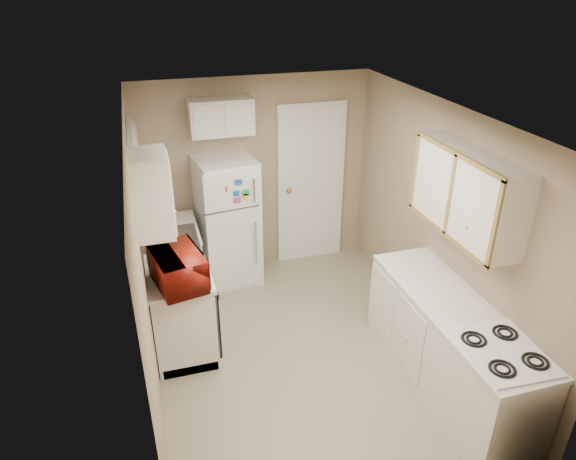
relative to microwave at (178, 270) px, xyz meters
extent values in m
plane|color=#A9A287|center=(1.11, -0.21, -1.05)|extent=(3.80, 3.80, 0.00)
plane|color=white|center=(1.11, -0.21, 1.35)|extent=(3.80, 3.80, 0.00)
plane|color=gray|center=(-0.29, -0.21, 0.15)|extent=(3.80, 3.80, 0.00)
plane|color=gray|center=(2.51, -0.21, 0.15)|extent=(3.80, 3.80, 0.00)
plane|color=gray|center=(1.11, 1.69, 0.15)|extent=(2.80, 2.80, 0.00)
plane|color=gray|center=(1.11, -2.11, 0.15)|extent=(2.80, 2.80, 0.00)
cube|color=silver|center=(0.01, 0.69, -0.60)|extent=(0.60, 1.80, 0.90)
cube|color=black|center=(0.30, 0.09, -0.56)|extent=(0.03, 0.58, 0.72)
cube|color=gray|center=(0.01, 0.84, -0.19)|extent=(0.54, 0.74, 0.16)
imported|color=maroon|center=(0.00, 0.00, 0.00)|extent=(0.65, 0.45, 0.40)
imported|color=silver|center=(-0.03, 1.11, -0.05)|extent=(0.11, 0.11, 0.20)
cube|color=silver|center=(-0.25, 0.84, 0.55)|extent=(0.10, 0.98, 1.08)
cube|color=silver|center=(-0.14, 0.01, 0.75)|extent=(0.30, 0.45, 0.70)
cube|color=white|center=(0.69, 1.40, -0.27)|extent=(0.72, 0.70, 1.56)
cube|color=silver|center=(0.71, 1.54, 0.95)|extent=(0.70, 0.30, 0.40)
cube|color=white|center=(1.81, 1.65, -0.03)|extent=(0.86, 0.06, 2.08)
cube|color=silver|center=(2.21, -1.01, -0.60)|extent=(0.60, 2.00, 0.90)
cube|color=white|center=(2.22, -1.61, -0.63)|extent=(0.60, 0.72, 0.83)
cube|color=silver|center=(2.36, -0.71, 0.75)|extent=(0.30, 1.20, 0.70)
camera|label=1|loc=(-0.17, -4.03, 2.39)|focal=32.00mm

